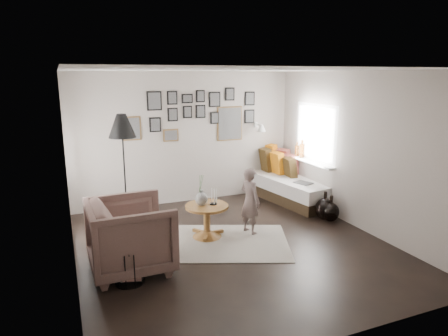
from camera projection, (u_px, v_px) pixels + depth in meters
name	position (u px, v px, depth m)	size (l,w,h in m)	color
ground	(233.00, 246.00, 6.06)	(4.80, 4.80, 0.00)	black
wall_back	(185.00, 138.00, 7.93)	(4.50, 4.50, 0.00)	#A2978E
wall_front	(341.00, 215.00, 3.61)	(4.50, 4.50, 0.00)	#A2978E
wall_left	(68.00, 177.00, 4.93)	(4.80, 4.80, 0.00)	#A2978E
wall_right	(358.00, 151.00, 6.60)	(4.80, 4.80, 0.00)	#A2978E
ceiling	(234.00, 70.00, 5.47)	(4.80, 4.80, 0.00)	white
door_left	(68.00, 174.00, 6.08)	(0.00, 2.14, 2.14)	white
window_right	(307.00, 158.00, 7.86)	(0.15, 1.32, 1.30)	white
gallery_wall	(199.00, 115.00, 7.92)	(2.74, 0.03, 1.08)	brown
wall_sconce	(261.00, 128.00, 8.22)	(0.18, 0.36, 0.16)	white
rug	(222.00, 242.00, 6.17)	(2.02, 1.42, 0.01)	silver
pedestal_table	(207.00, 222.00, 6.33)	(0.68, 0.68, 0.54)	brown
vase	(201.00, 196.00, 6.21)	(0.20, 0.20, 0.49)	black
candles	(213.00, 197.00, 6.27)	(0.12, 0.12, 0.25)	black
daybed	(287.00, 182.00, 8.33)	(1.26, 2.31, 1.07)	black
magazine_on_daybed	(303.00, 183.00, 7.68)	(0.24, 0.33, 0.02)	black
armchair	(131.00, 235.00, 5.22)	(1.03, 1.06, 0.96)	brown
armchair_cushion	(132.00, 234.00, 5.28)	(0.44, 0.44, 0.11)	beige
floor_lamp	(122.00, 130.00, 6.48)	(0.45, 0.45, 1.92)	black
magazine_basket	(129.00, 267.00, 4.94)	(0.39, 0.39, 0.44)	black
demijohn_large	(325.00, 209.00, 7.12)	(0.34, 0.34, 0.52)	black
demijohn_small	(331.00, 212.00, 7.03)	(0.30, 0.30, 0.47)	black
child	(250.00, 201.00, 6.44)	(0.40, 0.26, 1.09)	#695652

